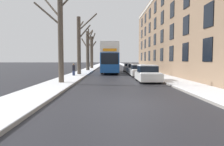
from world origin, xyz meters
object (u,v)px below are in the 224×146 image
Objects in this scene: bare_tree_left_2 at (88,49)px; parked_car_2 at (133,69)px; bare_tree_left_0 at (60,35)px; parked_car_3 at (129,68)px; parked_car_1 at (138,71)px; pedestrian_left_sidewalk at (74,70)px; bare_tree_left_3 at (92,52)px; double_decker_bus at (110,57)px; parked_car_0 at (148,74)px; bare_tree_left_1 at (80,44)px.

parked_car_2 is at bearing -43.67° from bare_tree_left_2.
parked_car_3 is at bearing 67.68° from bare_tree_left_0.
parked_car_3 is (-0.00, 10.59, -0.01)m from parked_car_1.
bare_tree_left_2 is at bearing 100.26° from pedestrian_left_sidewalk.
parked_car_2 is 5.52m from parked_car_3.
bare_tree_left_3 is 15.35m from double_decker_bus.
bare_tree_left_3 is 22.93m from parked_car_1.
bare_tree_left_2 is 0.71× the size of double_decker_bus.
parked_car_1 is at bearing 90.00° from parked_car_0.
parked_car_2 is at bearing -25.45° from double_decker_bus.
bare_tree_left_0 is 29.10m from bare_tree_left_3.
parked_car_0 reaches higher than parked_car_3.
double_decker_bus reaches higher than parked_car_2.
bare_tree_left_2 is 13.02m from pedestrian_left_sidewalk.
bare_tree_left_0 is 14.99m from double_decker_bus.
bare_tree_left_2 is 8.18m from parked_car_3.
double_decker_bus reaches higher than parked_car_1.
bare_tree_left_1 is 1.95× the size of parked_car_2.
parked_car_2 is at bearing -65.51° from bare_tree_left_3.
bare_tree_left_0 reaches higher than bare_tree_left_1.
bare_tree_left_1 is 0.98× the size of bare_tree_left_2.
bare_tree_left_0 is 15.12m from parked_car_2.
parked_car_2 is at bearing 48.13° from pedestrian_left_sidewalk.
bare_tree_left_3 is 2.03× the size of parked_car_1.
double_decker_bus is (3.86, 4.95, -1.55)m from bare_tree_left_1.
bare_tree_left_3 is at bearing 105.31° from double_decker_bus.
bare_tree_left_0 is 0.79× the size of double_decker_bus.
double_decker_bus is at bearing 117.03° from parked_car_1.
parked_car_0 is at bearing -23.61° from pedestrian_left_sidewalk.
double_decker_bus is at bearing -53.94° from bare_tree_left_2.
double_decker_bus is (3.91, -5.37, -1.50)m from bare_tree_left_2.
bare_tree_left_0 is 11.20m from parked_car_1.
bare_tree_left_3 is 0.74× the size of double_decker_bus.
parked_car_1 is at bearing -90.00° from parked_car_3.
bare_tree_left_0 is at bearing -76.84° from pedestrian_left_sidewalk.
bare_tree_left_1 reaches higher than parked_car_0.
pedestrian_left_sidewalk is at bearing -91.50° from bare_tree_left_2.
bare_tree_left_2 is 1.98× the size of parked_car_2.
parked_car_3 is at bearing 50.53° from bare_tree_left_1.
bare_tree_left_2 is at bearing 136.33° from parked_car_2.
double_decker_bus is at bearing 74.18° from bare_tree_left_0.
parked_car_3 is at bearing -11.40° from bare_tree_left_2.
bare_tree_left_1 is 11.94m from parked_car_3.
parked_car_0 is 9.40m from pedestrian_left_sidewalk.
pedestrian_left_sidewalk is at bearing -120.25° from double_decker_bus.
pedestrian_left_sidewalk is (-0.38, -2.31, -3.16)m from bare_tree_left_1.
parked_car_1 is 7.68m from pedestrian_left_sidewalk.
parked_car_3 is at bearing 90.00° from parked_car_2.
bare_tree_left_3 is 2.00× the size of parked_car_0.
pedestrian_left_sidewalk is at bearing -175.79° from parked_car_1.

